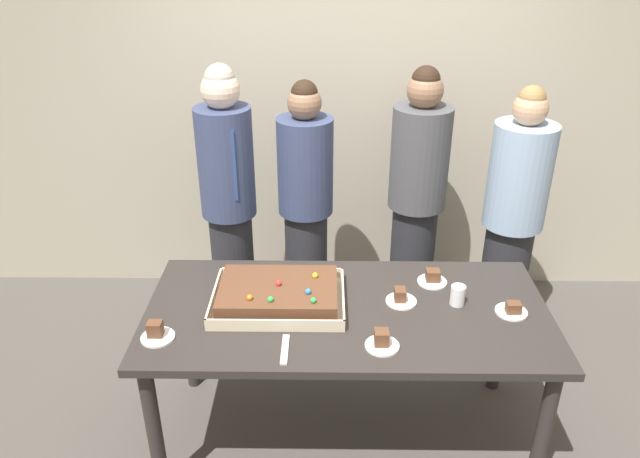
{
  "coord_description": "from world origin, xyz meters",
  "views": [
    {
      "loc": [
        -0.1,
        -2.38,
        2.45
      ],
      "look_at": [
        -0.13,
        0.15,
        1.15
      ],
      "focal_mm": 33.95,
      "sensor_mm": 36.0,
      "label": 1
    }
  ],
  "objects_px": {
    "plated_slice_far_right": "(401,298)",
    "plated_slice_near_left": "(382,341)",
    "party_table": "(347,324)",
    "plated_slice_center_front": "(156,333)",
    "cake_server_utensil": "(285,349)",
    "person_striped_tie_right": "(417,198)",
    "sheet_cake": "(278,295)",
    "plated_slice_near_right": "(512,310)",
    "person_serving_front": "(229,207)",
    "person_far_right_suit": "(306,211)",
    "plated_slice_far_left": "(432,278)",
    "person_green_shirt_behind": "(512,221)",
    "drink_cup_nearest": "(458,295)"
  },
  "relations": [
    {
      "from": "party_table",
      "to": "cake_server_utensil",
      "type": "height_order",
      "value": "cake_server_utensil"
    },
    {
      "from": "person_serving_front",
      "to": "person_green_shirt_behind",
      "type": "distance_m",
      "value": 1.68
    },
    {
      "from": "person_serving_front",
      "to": "person_striped_tie_right",
      "type": "bearing_deg",
      "value": 78.9
    },
    {
      "from": "plated_slice_near_right",
      "to": "plated_slice_center_front",
      "type": "distance_m",
      "value": 1.64
    },
    {
      "from": "plated_slice_center_front",
      "to": "person_serving_front",
      "type": "bearing_deg",
      "value": 80.97
    },
    {
      "from": "drink_cup_nearest",
      "to": "person_green_shirt_behind",
      "type": "height_order",
      "value": "person_green_shirt_behind"
    },
    {
      "from": "sheet_cake",
      "to": "cake_server_utensil",
      "type": "xyz_separation_m",
      "value": [
        0.05,
        -0.36,
        -0.04
      ]
    },
    {
      "from": "plated_slice_center_front",
      "to": "person_serving_front",
      "type": "xyz_separation_m",
      "value": [
        0.17,
        1.08,
        0.11
      ]
    },
    {
      "from": "cake_server_utensil",
      "to": "person_green_shirt_behind",
      "type": "bearing_deg",
      "value": 42.07
    },
    {
      "from": "party_table",
      "to": "person_striped_tie_right",
      "type": "relative_size",
      "value": 1.12
    },
    {
      "from": "person_serving_front",
      "to": "plated_slice_far_left",
      "type": "bearing_deg",
      "value": 38.18
    },
    {
      "from": "drink_cup_nearest",
      "to": "party_table",
      "type": "bearing_deg",
      "value": -174.72
    },
    {
      "from": "plated_slice_far_right",
      "to": "person_striped_tie_right",
      "type": "xyz_separation_m",
      "value": [
        0.21,
        1.03,
        0.07
      ]
    },
    {
      "from": "party_table",
      "to": "person_serving_front",
      "type": "height_order",
      "value": "person_serving_front"
    },
    {
      "from": "drink_cup_nearest",
      "to": "person_green_shirt_behind",
      "type": "distance_m",
      "value": 0.92
    },
    {
      "from": "party_table",
      "to": "cake_server_utensil",
      "type": "relative_size",
      "value": 9.58
    },
    {
      "from": "cake_server_utensil",
      "to": "person_green_shirt_behind",
      "type": "xyz_separation_m",
      "value": [
        1.28,
        1.15,
        0.05
      ]
    },
    {
      "from": "plated_slice_far_left",
      "to": "plated_slice_center_front",
      "type": "relative_size",
      "value": 1.0
    },
    {
      "from": "plated_slice_near_left",
      "to": "plated_slice_near_right",
      "type": "height_order",
      "value": "plated_slice_near_left"
    },
    {
      "from": "plated_slice_near_right",
      "to": "person_green_shirt_behind",
      "type": "distance_m",
      "value": 0.9
    },
    {
      "from": "plated_slice_center_front",
      "to": "person_striped_tie_right",
      "type": "height_order",
      "value": "person_striped_tie_right"
    },
    {
      "from": "person_green_shirt_behind",
      "to": "person_striped_tie_right",
      "type": "relative_size",
      "value": 0.97
    },
    {
      "from": "person_far_right_suit",
      "to": "person_green_shirt_behind",
      "type": "bearing_deg",
      "value": 91.51
    },
    {
      "from": "cake_server_utensil",
      "to": "drink_cup_nearest",
      "type": "bearing_deg",
      "value": 24.16
    },
    {
      "from": "sheet_cake",
      "to": "drink_cup_nearest",
      "type": "bearing_deg",
      "value": 0.21
    },
    {
      "from": "party_table",
      "to": "person_serving_front",
      "type": "bearing_deg",
      "value": 128.7
    },
    {
      "from": "party_table",
      "to": "plated_slice_center_front",
      "type": "relative_size",
      "value": 12.78
    },
    {
      "from": "drink_cup_nearest",
      "to": "person_serving_front",
      "type": "xyz_separation_m",
      "value": [
        -1.21,
        0.8,
        0.09
      ]
    },
    {
      "from": "party_table",
      "to": "drink_cup_nearest",
      "type": "distance_m",
      "value": 0.55
    },
    {
      "from": "plated_slice_center_front",
      "to": "cake_server_utensil",
      "type": "distance_m",
      "value": 0.58
    },
    {
      "from": "plated_slice_center_front",
      "to": "person_green_shirt_behind",
      "type": "relative_size",
      "value": 0.09
    },
    {
      "from": "plated_slice_far_left",
      "to": "person_striped_tie_right",
      "type": "relative_size",
      "value": 0.09
    },
    {
      "from": "plated_slice_near_right",
      "to": "cake_server_utensil",
      "type": "distance_m",
      "value": 1.09
    },
    {
      "from": "plated_slice_near_left",
      "to": "person_serving_front",
      "type": "height_order",
      "value": "person_serving_front"
    },
    {
      "from": "party_table",
      "to": "person_serving_front",
      "type": "distance_m",
      "value": 1.11
    },
    {
      "from": "plated_slice_near_left",
      "to": "drink_cup_nearest",
      "type": "distance_m",
      "value": 0.51
    },
    {
      "from": "plated_slice_center_front",
      "to": "cake_server_utensil",
      "type": "xyz_separation_m",
      "value": [
        0.57,
        -0.08,
        -0.02
      ]
    },
    {
      "from": "plated_slice_far_right",
      "to": "person_striped_tie_right",
      "type": "distance_m",
      "value": 1.06
    },
    {
      "from": "sheet_cake",
      "to": "person_striped_tie_right",
      "type": "distance_m",
      "value": 1.32
    },
    {
      "from": "person_green_shirt_behind",
      "to": "person_far_right_suit",
      "type": "height_order",
      "value": "person_far_right_suit"
    },
    {
      "from": "plated_slice_near_right",
      "to": "drink_cup_nearest",
      "type": "distance_m",
      "value": 0.26
    },
    {
      "from": "plated_slice_near_left",
      "to": "person_green_shirt_behind",
      "type": "distance_m",
      "value": 1.41
    },
    {
      "from": "plated_slice_center_front",
      "to": "person_serving_front",
      "type": "relative_size",
      "value": 0.08
    },
    {
      "from": "cake_server_utensil",
      "to": "person_serving_front",
      "type": "height_order",
      "value": "person_serving_front"
    },
    {
      "from": "plated_slice_far_left",
      "to": "cake_server_utensil",
      "type": "height_order",
      "value": "plated_slice_far_left"
    },
    {
      "from": "person_far_right_suit",
      "to": "plated_slice_near_right",
      "type": "bearing_deg",
      "value": 52.28
    },
    {
      "from": "plated_slice_far_right",
      "to": "plated_slice_near_left",
      "type": "bearing_deg",
      "value": -108.97
    },
    {
      "from": "cake_server_utensil",
      "to": "person_striped_tie_right",
      "type": "height_order",
      "value": "person_striped_tie_right"
    },
    {
      "from": "party_table",
      "to": "plated_slice_near_right",
      "type": "height_order",
      "value": "plated_slice_near_right"
    },
    {
      "from": "person_striped_tie_right",
      "to": "plated_slice_far_left",
      "type": "bearing_deg",
      "value": 35.39
    }
  ]
}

